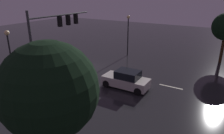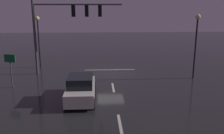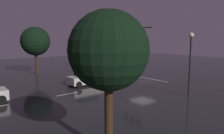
% 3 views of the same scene
% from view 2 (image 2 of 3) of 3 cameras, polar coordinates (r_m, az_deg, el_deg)
% --- Properties ---
extents(ground_plane, '(80.00, 80.00, 0.00)m').
position_cam_2_polar(ground_plane, '(22.50, -0.34, -1.63)').
color(ground_plane, '#232326').
extents(traffic_signal_assembly, '(7.95, 0.47, 6.99)m').
position_cam_2_polar(traffic_signal_assembly, '(22.22, -10.93, 11.02)').
color(traffic_signal_assembly, '#383A3D').
rests_on(traffic_signal_assembly, ground_plane).
extents(lane_dash_far, '(0.16, 2.20, 0.01)m').
position_cam_2_polar(lane_dash_far, '(18.67, 0.27, -4.88)').
color(lane_dash_far, beige).
rests_on(lane_dash_far, ground_plane).
extents(lane_dash_mid, '(0.16, 2.20, 0.01)m').
position_cam_2_polar(lane_dash_mid, '(13.14, 1.88, -13.25)').
color(lane_dash_mid, beige).
rests_on(lane_dash_mid, ground_plane).
extents(stop_bar, '(5.00, 0.16, 0.01)m').
position_cam_2_polar(stop_bar, '(23.97, -0.53, -0.65)').
color(stop_bar, beige).
rests_on(stop_bar, ground_plane).
extents(car_approaching, '(1.91, 4.37, 1.70)m').
position_cam_2_polar(car_approaching, '(16.13, -7.43, -5.07)').
color(car_approaching, silver).
rests_on(car_approaching, ground_plane).
extents(street_lamp_left_kerb, '(0.44, 0.44, 5.52)m').
position_cam_2_polar(street_lamp_left_kerb, '(21.57, 19.42, 7.26)').
color(street_lamp_left_kerb, black).
rests_on(street_lamp_left_kerb, ground_plane).
extents(street_lamp_right_kerb, '(0.44, 0.44, 5.23)m').
position_cam_2_polar(street_lamp_right_kerb, '(25.50, -17.11, 7.92)').
color(street_lamp_right_kerb, black).
rests_on(street_lamp_right_kerb, ground_plane).
extents(route_sign, '(0.89, 0.27, 2.66)m').
position_cam_2_polar(route_sign, '(19.71, -23.01, 0.78)').
color(route_sign, '#383A3D').
rests_on(route_sign, ground_plane).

